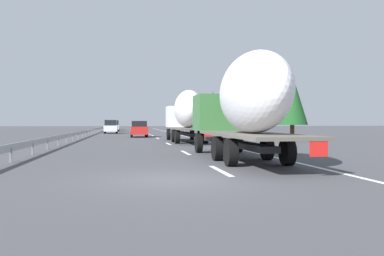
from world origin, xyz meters
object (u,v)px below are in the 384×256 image
at_px(truck_trailing, 244,102).
at_px(car_blue_sedan, 115,126).
at_px(car_red_compact, 139,129).
at_px(road_sign, 185,118).
at_px(truck_lead, 186,113).
at_px(car_white_van, 111,127).
at_px(car_silver_hatch, 114,126).

distance_m(truck_trailing, car_blue_sedan, 76.20).
bearing_deg(car_red_compact, road_sign, -29.09).
bearing_deg(truck_lead, car_red_compact, 16.57).
relative_size(truck_trailing, car_white_van, 3.05).
bearing_deg(car_white_van, road_sign, -111.68).
xyz_separation_m(car_red_compact, car_blue_sedan, (46.03, 3.89, 0.01)).
relative_size(car_red_compact, road_sign, 1.28).
bearing_deg(car_silver_hatch, car_red_compact, -173.55).
distance_m(car_red_compact, car_silver_hatch, 31.72).
height_order(car_white_van, road_sign, road_sign).
distance_m(car_white_van, car_red_compact, 16.52).
bearing_deg(car_white_van, truck_lead, -165.64).
distance_m(car_blue_sedan, car_silver_hatch, 14.52).
distance_m(truck_lead, car_silver_hatch, 44.17).
bearing_deg(road_sign, truck_lead, 172.66).
bearing_deg(car_red_compact, car_blue_sedan, 4.83).
distance_m(car_red_compact, road_sign, 13.82).
height_order(truck_trailing, road_sign, truck_trailing).
relative_size(truck_lead, truck_trailing, 0.95).
distance_m(truck_trailing, car_white_van, 46.48).
relative_size(truck_trailing, car_red_compact, 3.11).
bearing_deg(road_sign, car_white_van, 68.32).
bearing_deg(car_blue_sedan, truck_lead, -172.67).
height_order(car_white_van, car_silver_hatch, car_silver_hatch).
bearing_deg(car_white_van, car_silver_hatch, -0.23).
bearing_deg(road_sign, truck_trailing, 175.76).
bearing_deg(truck_trailing, car_red_compact, 6.86).
height_order(car_blue_sedan, road_sign, road_sign).
height_order(truck_lead, car_silver_hatch, truck_lead).
xyz_separation_m(car_white_van, car_silver_hatch, (15.40, -0.06, 0.00)).
bearing_deg(car_silver_hatch, truck_trailing, -173.35).
distance_m(truck_lead, car_blue_sedan, 58.58).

